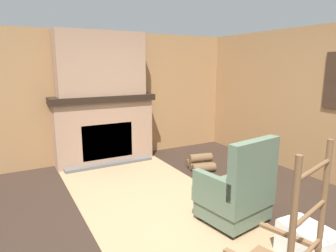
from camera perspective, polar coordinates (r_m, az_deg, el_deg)
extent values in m
plane|color=#2D2119|center=(3.65, 0.55, -17.69)|extent=(14.00, 14.00, 0.00)
cube|color=#9E7247|center=(5.74, -12.98, 5.37)|extent=(0.06, 5.98, 2.38)
cube|color=#9E7247|center=(5.14, 28.10, 3.59)|extent=(5.98, 0.06, 2.38)
cube|color=#9E7A60|center=(5.62, -12.03, -1.15)|extent=(0.40, 1.76, 1.13)
cube|color=black|center=(5.50, -11.49, -2.79)|extent=(0.08, 0.91, 0.63)
cube|color=#565451|center=(5.51, -10.93, -7.17)|extent=(0.16, 1.58, 0.06)
cube|color=black|center=(5.52, -12.31, 5.15)|extent=(0.50, 1.86, 0.11)
cube|color=#9E7A60|center=(5.48, -12.59, 11.52)|extent=(0.35, 1.55, 1.11)
cube|color=#997A56|center=(3.86, -1.05, -15.82)|extent=(4.23, 1.81, 0.01)
cube|color=#516651|center=(3.65, 12.18, -14.78)|extent=(0.70, 0.75, 0.24)
cube|color=#516651|center=(3.58, 12.29, -12.63)|extent=(0.73, 0.79, 0.18)
cube|color=#516651|center=(3.29, 16.04, -7.70)|extent=(0.22, 0.71, 0.60)
cube|color=#516651|center=(3.31, 8.66, -11.00)|extent=(0.58, 0.17, 0.20)
cube|color=#516651|center=(3.75, 15.26, -8.55)|extent=(0.58, 0.17, 0.20)
cylinder|color=#332319|center=(3.69, 5.96, -16.88)|extent=(0.06, 0.06, 0.06)
cylinder|color=#332319|center=(4.05, 11.94, -14.31)|extent=(0.06, 0.06, 0.06)
cylinder|color=#332319|center=(3.39, 12.25, -19.90)|extent=(0.06, 0.06, 0.06)
cylinder|color=#332319|center=(3.78, 18.04, -16.66)|extent=(0.06, 0.06, 0.06)
cylinder|color=brown|center=(1.78, 22.46, -19.63)|extent=(0.04, 0.04, 0.93)
cylinder|color=brown|center=(2.16, 27.35, -14.37)|extent=(0.04, 0.04, 0.93)
cylinder|color=brown|center=(1.93, 25.37, -14.80)|extent=(0.14, 0.42, 0.03)
cylinder|color=brown|center=(1.84, 26.08, -7.44)|extent=(0.14, 0.42, 0.03)
cube|color=brown|center=(2.33, 21.92, -18.78)|extent=(0.41, 0.15, 0.02)
cylinder|color=brown|center=(5.39, 5.58, -6.90)|extent=(0.23, 0.41, 0.15)
cylinder|color=brown|center=(5.26, 6.20, -7.40)|extent=(0.23, 0.41, 0.15)
cylinder|color=brown|center=(5.13, 6.86, -7.93)|extent=(0.23, 0.41, 0.15)
cylinder|color=brown|center=(5.22, 6.23, -6.06)|extent=(0.23, 0.41, 0.15)
cube|color=white|center=(3.36, 21.72, -18.07)|extent=(0.03, 0.33, 0.33)
cube|color=white|center=(3.34, 26.90, -18.74)|extent=(0.50, 0.04, 0.33)
cube|color=white|center=(3.12, 23.13, -20.65)|extent=(0.50, 0.04, 0.33)
ellipsoid|color=white|center=(3.22, 25.12, -19.42)|extent=(0.41, 0.28, 0.20)
ellipsoid|color=#99B29E|center=(5.47, -15.34, 6.10)|extent=(0.10, 0.10, 0.11)
cylinder|color=white|center=(5.46, -15.43, 7.69)|extent=(0.05, 0.05, 0.20)
cube|color=black|center=(5.72, -7.16, 6.85)|extent=(0.12, 0.20, 0.15)
cube|color=silver|center=(5.66, -6.92, 6.88)|extent=(0.01, 0.04, 0.02)
cylinder|color=red|center=(5.58, -11.69, 7.22)|extent=(0.07, 0.28, 0.27)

